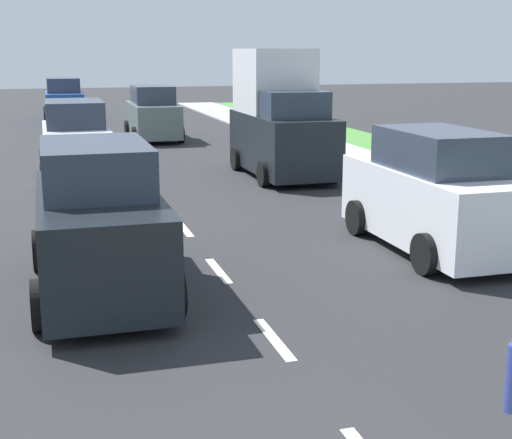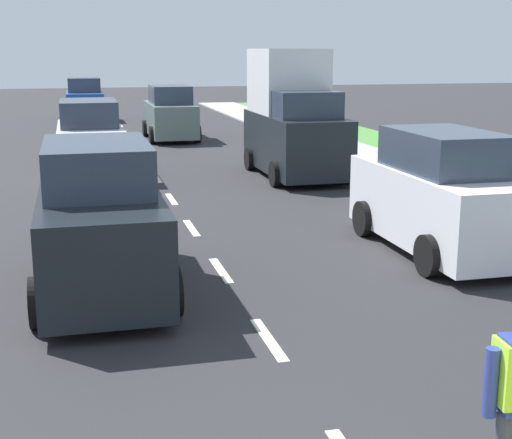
% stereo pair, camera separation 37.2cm
% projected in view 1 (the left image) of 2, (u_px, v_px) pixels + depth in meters
% --- Properties ---
extents(ground_plane, '(96.00, 96.00, 0.00)m').
position_uv_depth(ground_plane, '(130.00, 162.00, 23.41)').
color(ground_plane, '#28282B').
extents(lane_center_line, '(0.14, 46.40, 0.01)m').
position_uv_depth(lane_center_line, '(117.00, 146.00, 27.34)').
color(lane_center_line, silver).
rests_on(lane_center_line, ground).
extents(delivery_truck, '(2.16, 4.60, 3.54)m').
position_uv_depth(delivery_truck, '(280.00, 119.00, 20.66)').
color(delivery_truck, black).
rests_on(delivery_truck, ground).
extents(car_parked_curbside, '(1.92, 4.34, 2.16)m').
position_uv_depth(car_parked_curbside, '(434.00, 195.00, 12.97)').
color(car_parked_curbside, silver).
rests_on(car_parked_curbside, ground).
extents(car_oncoming_second, '(1.98, 4.33, 2.16)m').
position_uv_depth(car_oncoming_second, '(76.00, 143.00, 20.12)').
color(car_oncoming_second, silver).
rests_on(car_oncoming_second, ground).
extents(car_outgoing_far, '(1.95, 4.12, 2.14)m').
position_uv_depth(car_outgoing_far, '(153.00, 115.00, 28.97)').
color(car_outgoing_far, slate).
rests_on(car_outgoing_far, ground).
extents(car_oncoming_third, '(2.03, 4.24, 2.14)m').
position_uv_depth(car_oncoming_third, '(64.00, 101.00, 36.51)').
color(car_oncoming_third, '#1E4799').
rests_on(car_oncoming_third, ground).
extents(car_oncoming_lead, '(1.96, 4.40, 2.21)m').
position_uv_depth(car_oncoming_lead, '(98.00, 224.00, 10.70)').
color(car_oncoming_lead, black).
rests_on(car_oncoming_lead, ground).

